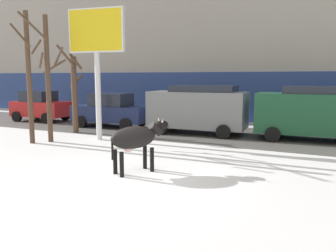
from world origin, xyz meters
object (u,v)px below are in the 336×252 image
car_grey_van (198,108)px  bare_tree_right_lot (29,73)px  billboard (96,39)px  bare_tree_left_lot (49,78)px  bare_tree_far_back (74,91)px  cow_black (136,138)px  car_navy_sedan (111,110)px  car_darkgreen_van (313,112)px  car_red_hatchback (41,106)px

car_grey_van → bare_tree_right_lot: (-5.27, -5.23, 1.64)m
billboard → bare_tree_left_lot: bearing=-140.8°
bare_tree_right_lot → bare_tree_far_back: (-0.26, 2.90, -0.82)m
billboard → car_grey_van: 5.64m
car_grey_van → cow_black: bearing=-83.2°
bare_tree_right_lot → car_navy_sedan: bearing=87.7°
billboard → bare_tree_right_lot: size_ratio=1.05×
cow_black → bare_tree_far_back: bearing=142.9°
car_grey_van → car_darkgreen_van: size_ratio=1.00×
billboard → car_navy_sedan: bearing=117.0°
billboard → bare_tree_far_back: size_ratio=1.31×
bare_tree_far_back → billboard: bearing=-25.2°
billboard → car_darkgreen_van: bearing=24.4°
cow_black → car_darkgreen_van: bearing=61.0°
car_red_hatchback → car_grey_van: (10.50, -0.27, 0.32)m
car_grey_van → car_darkgreen_van: (5.06, 0.41, 0.00)m
bare_tree_left_lot → bare_tree_far_back: bearing=106.6°
bare_tree_far_back → car_grey_van: bearing=22.8°
billboard → car_darkgreen_van: (8.37, 3.79, -3.07)m
cow_black → billboard: billboard is taller
billboard → car_red_hatchback: 8.75m
car_darkgreen_van → bare_tree_left_lot: bare_tree_left_lot is taller
cow_black → car_navy_sedan: car_navy_sedan is taller
billboard → car_darkgreen_van: size_ratio=1.18×
cow_black → car_grey_van: (-0.86, 7.16, 0.25)m
car_red_hatchback → bare_tree_right_lot: bare_tree_right_lot is taller
bare_tree_left_lot → car_navy_sedan: bearing=92.7°
bare_tree_right_lot → bare_tree_far_back: 3.03m
cow_black → bare_tree_left_lot: 6.46m
car_red_hatchback → car_darkgreen_van: bearing=0.5°
cow_black → bare_tree_right_lot: (-6.13, 1.94, 1.89)m
car_darkgreen_van → bare_tree_far_back: (-10.59, -2.74, 0.81)m
cow_black → car_grey_van: bearing=96.8°
billboard → car_red_hatchback: billboard is taller
car_navy_sedan → car_darkgreen_van: bearing=2.0°
billboard → car_navy_sedan: 5.15m
car_navy_sedan → bare_tree_right_lot: 5.65m
bare_tree_left_lot → bare_tree_far_back: bare_tree_left_lot is taller
car_red_hatchback → bare_tree_far_back: (4.97, -2.60, 1.13)m
car_darkgreen_van → bare_tree_far_back: bearing=-165.5°
billboard → bare_tree_right_lot: (-1.96, -1.85, -1.44)m
cow_black → car_navy_sedan: (-5.92, 7.23, -0.09)m
car_red_hatchback → bare_tree_right_lot: 7.83m
bare_tree_left_lot → cow_black: bearing=-23.9°
cow_black → bare_tree_far_back: size_ratio=0.44×
car_grey_van → bare_tree_left_lot: bearing=-136.3°
cow_black → bare_tree_left_lot: bearing=156.1°
car_navy_sedan → bare_tree_right_lot: size_ratio=0.81×
car_grey_van → bare_tree_left_lot: size_ratio=0.91×
car_red_hatchback → bare_tree_left_lot: size_ratio=0.69×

